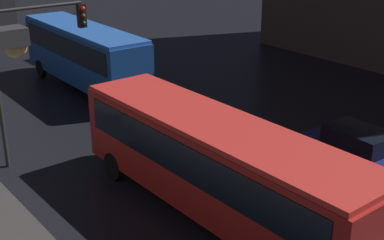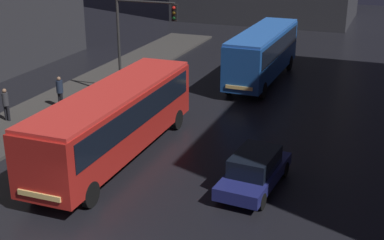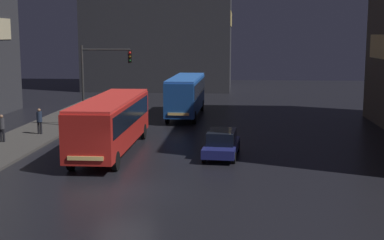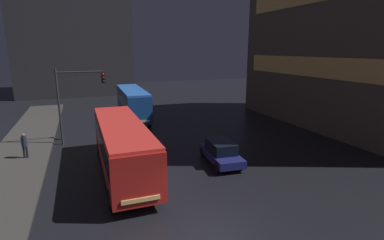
% 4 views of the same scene
% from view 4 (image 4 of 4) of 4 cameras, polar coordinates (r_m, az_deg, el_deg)
% --- Properties ---
extents(ground_plane, '(120.00, 120.00, 0.00)m').
position_cam_4_polar(ground_plane, '(13.34, 3.12, -21.05)').
color(ground_plane, black).
extents(sidewalk_left, '(4.00, 48.00, 0.15)m').
position_cam_4_polar(sidewalk_left, '(21.89, -31.29, -8.62)').
color(sidewalk_left, '#3D3A38').
rests_on(sidewalk_left, ground).
extents(building_right_block, '(10.07, 21.84, 19.01)m').
position_cam_4_polar(building_right_block, '(33.96, 28.22, 15.14)').
color(building_right_block, '#4C4238').
rests_on(building_right_block, ground).
extents(building_far_backdrop, '(18.07, 12.00, 25.31)m').
position_cam_4_polar(building_far_backdrop, '(56.67, -21.86, 17.61)').
color(building_far_backdrop, '#2D2D33').
rests_on(building_far_backdrop, ground).
extents(bus_near, '(2.64, 11.32, 3.20)m').
position_cam_4_polar(bus_near, '(18.85, -13.19, -4.18)').
color(bus_near, '#AD1E19').
rests_on(bus_near, ground).
extents(bus_far, '(2.54, 10.07, 3.37)m').
position_cam_4_polar(bus_far, '(32.96, -11.24, 3.55)').
color(bus_far, '#194793').
rests_on(bus_far, ground).
extents(car_taxi, '(2.09, 4.49, 1.51)m').
position_cam_4_polar(car_taxi, '(20.43, 5.51, -6.06)').
color(car_taxi, navy).
rests_on(car_taxi, ground).
extents(pedestrian_near, '(0.41, 0.41, 1.75)m').
position_cam_4_polar(pedestrian_near, '(23.74, -29.31, -3.92)').
color(pedestrian_near, black).
rests_on(pedestrian_near, sidewalk_left).
extents(traffic_light_main, '(3.74, 0.35, 6.09)m').
position_cam_4_polar(traffic_light_main, '(25.66, -21.30, 4.88)').
color(traffic_light_main, '#2D2D2D').
rests_on(traffic_light_main, ground).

